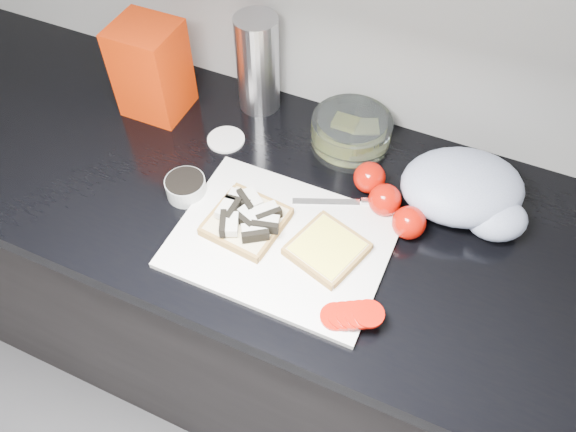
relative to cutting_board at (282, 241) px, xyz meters
The scene contains 14 objects.
base_cabinet 0.49m from the cutting_board, 87.75° to the left, with size 3.50×0.60×0.86m, color black.
countertop 0.11m from the cutting_board, 87.75° to the left, with size 3.50×0.64×0.04m, color black.
cutting_board is the anchor object (origin of this frame).
bread_left 0.08m from the cutting_board, behind, with size 0.15×0.15×0.04m.
bread_right 0.09m from the cutting_board, ahead, with size 0.16×0.16×0.02m.
tomato_slices 0.21m from the cutting_board, 29.67° to the right, with size 0.12×0.09×0.02m.
knife 0.17m from the cutting_board, 55.99° to the left, with size 0.19×0.09×0.01m.
seed_tub 0.23m from the cutting_board, behind, with size 0.08×0.08×0.04m.
tub_lid 0.31m from the cutting_board, 138.36° to the left, with size 0.08×0.08×0.01m, color white.
glass_bowl 0.31m from the cutting_board, 85.12° to the left, with size 0.17×0.17×0.07m.
bread_bag 0.50m from the cutting_board, 150.42° to the left, with size 0.14×0.13×0.21m, color red.
steel_canister 0.42m from the cutting_board, 121.86° to the left, with size 0.09×0.09×0.23m, color #B9B9BE.
grocery_bag 0.37m from the cutting_board, 38.01° to the left, with size 0.30×0.27×0.11m.
whole_tomatoes 0.22m from the cutting_board, 45.73° to the left, with size 0.17×0.14×0.07m.
Camera 1 is at (0.26, 0.53, 1.78)m, focal length 35.00 mm.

